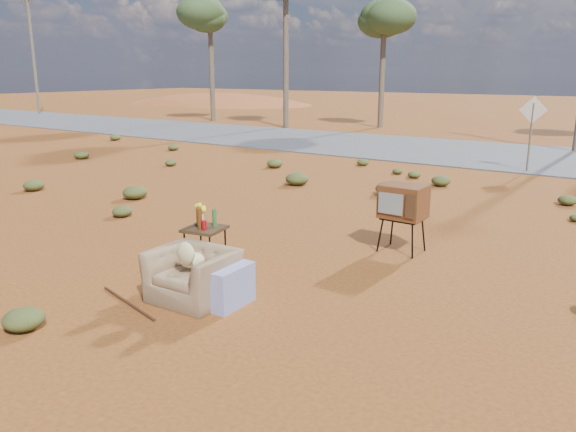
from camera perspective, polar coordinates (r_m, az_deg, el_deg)
The scene contains 12 objects.
ground at distance 7.93m, azimuth -7.10°, elevation -6.89°, with size 140.00×140.00×0.00m, color brown.
highway at distance 21.27m, azimuth 20.81°, elevation 5.81°, with size 140.00×7.00×0.04m, color #565659.
dirt_mound at distance 52.81m, azimuth -7.15°, elevation 11.23°, with size 26.00×18.00×2.00m, color #9E4C26.
armchair at distance 7.29m, azimuth -9.03°, elevation -5.43°, with size 1.21×0.80×0.89m.
tv_unit at distance 9.24m, azimuth 11.64°, elevation 1.35°, with size 0.71×0.58×1.11m.
side_table at distance 8.03m, azimuth -8.57°, elevation -0.91°, with size 0.60×0.60×1.04m.
rusty_bar at distance 7.51m, azimuth -15.92°, elevation -8.48°, with size 0.04×0.04×1.37m, color #462112.
road_sign at distance 17.88m, azimuth 23.55°, elevation 8.88°, with size 0.78×0.06×2.19m.
eucalyptus_far_left at distance 34.44m, azimuth -7.94°, elevation 19.44°, with size 3.20×3.20×7.10m.
eucalyptus_near_left at distance 30.50m, azimuth 9.77°, elevation 19.11°, with size 3.20×3.20×6.60m.
utility_pole_west at distance 43.54m, azimuth -24.49°, elevation 14.89°, with size 1.40×0.20×8.00m.
scrub_patch at distance 11.78m, azimuth 4.11°, elevation 1.01°, with size 17.49×8.07×0.33m.
Camera 1 is at (4.95, -5.49, 2.87)m, focal length 35.00 mm.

